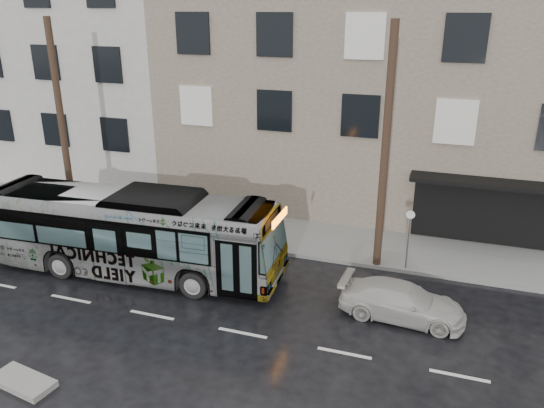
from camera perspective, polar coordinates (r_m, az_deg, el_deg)
The scene contains 10 objects.
ground at distance 20.08m, azimuth -9.12°, elevation -8.09°, with size 120.00×120.00×0.00m, color black.
sidewalk at distance 24.03m, azimuth -3.79°, elevation -2.69°, with size 90.00×3.60×0.15m, color gray.
building_taupe at distance 28.68m, azimuth 11.59°, elevation 12.05°, with size 20.00×12.00×11.00m, color gray.
building_grey at distance 39.84m, azimuth -24.26°, elevation 16.62°, with size 26.00×15.00×16.00m, color beige.
utility_pole_front at distance 19.51m, azimuth 12.08°, elevation 5.59°, with size 0.30×0.30×9.00m, color #3D2A1E.
utility_pole_rear at distance 25.17m, azimuth -21.67°, elevation 7.91°, with size 0.30×0.30×9.00m, color #3D2A1E.
sign_post at distance 20.50m, azimuth 14.45°, elevation -3.68°, with size 0.06×0.06×2.40m, color slate.
bus at distance 20.48m, azimuth -15.11°, elevation -2.94°, with size 2.72×11.62×3.24m, color #B2B2B2.
white_sedan at distance 17.89m, azimuth 13.81°, elevation -10.15°, with size 1.63×4.02×1.17m, color #B5B3AC.
slush_pile at distance 16.39m, azimuth -25.20°, elevation -16.90°, with size 1.80×0.80×0.18m, color #9A9792.
Camera 1 is at (8.53, -15.48, 9.53)m, focal length 35.00 mm.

